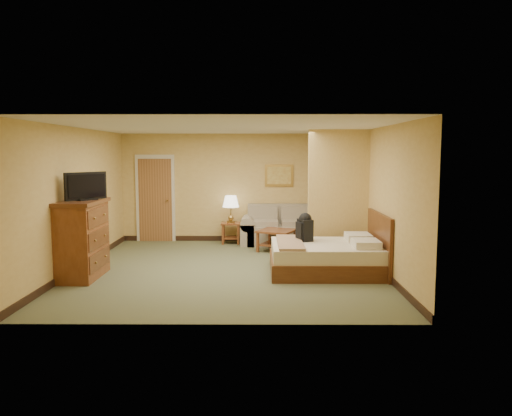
{
  "coord_description": "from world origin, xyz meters",
  "views": [
    {
      "loc": [
        0.56,
        -9.05,
        2.14
      ],
      "look_at": [
        0.5,
        0.6,
        1.07
      ],
      "focal_mm": 35.0,
      "sensor_mm": 36.0,
      "label": 1
    }
  ],
  "objects_px": {
    "loveseat": "(279,231)",
    "coffee_table": "(277,236)",
    "dresser": "(82,239)",
    "bed": "(329,257)"
  },
  "relations": [
    {
      "from": "loveseat",
      "to": "coffee_table",
      "type": "bearing_deg",
      "value": -96.49
    },
    {
      "from": "loveseat",
      "to": "coffee_table",
      "type": "relative_size",
      "value": 1.89
    },
    {
      "from": "coffee_table",
      "to": "dresser",
      "type": "distance_m",
      "value": 4.17
    },
    {
      "from": "loveseat",
      "to": "bed",
      "type": "height_order",
      "value": "bed"
    },
    {
      "from": "coffee_table",
      "to": "bed",
      "type": "relative_size",
      "value": 0.49
    },
    {
      "from": "dresser",
      "to": "bed",
      "type": "bearing_deg",
      "value": 4.95
    },
    {
      "from": "coffee_table",
      "to": "bed",
      "type": "bearing_deg",
      "value": -66.32
    },
    {
      "from": "coffee_table",
      "to": "bed",
      "type": "distance_m",
      "value": 2.17
    },
    {
      "from": "dresser",
      "to": "loveseat",
      "type": "bearing_deg",
      "value": 42.38
    },
    {
      "from": "dresser",
      "to": "coffee_table",
      "type": "bearing_deg",
      "value": 34.59
    }
  ]
}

